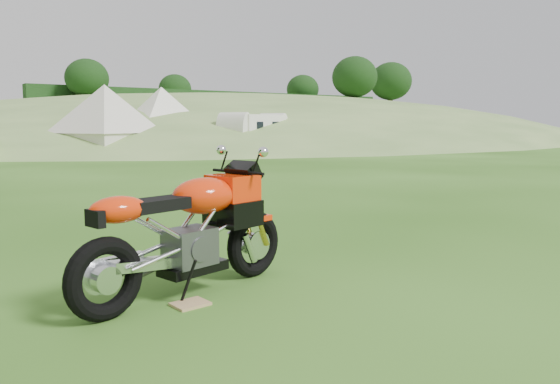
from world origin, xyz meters
TOP-DOWN VIEW (x-y plane):
  - ground at (0.00, 0.00)m, footprint 120.00×120.00m
  - hillside at (24.00, 40.00)m, footprint 80.00×64.00m
  - hedgerow at (24.00, 40.00)m, footprint 36.00×1.20m
  - sport_motorcycle at (-1.04, -0.03)m, footprint 2.16×0.94m
  - plywood_board at (-1.15, -0.27)m, footprint 0.29×0.24m
  - tent_mid at (5.10, 19.89)m, footprint 4.44×4.44m
  - tent_right at (8.71, 21.97)m, footprint 3.57×3.57m
  - caravan at (11.68, 18.00)m, footprint 4.39×3.15m

SIDE VIEW (x-z plane):
  - ground at x=0.00m, z-range 0.00..0.00m
  - hillside at x=24.00m, z-range -4.00..4.00m
  - hedgerow at x=24.00m, z-range -4.30..4.30m
  - plywood_board at x=-1.15m, z-range 0.00..0.02m
  - sport_motorcycle at x=-1.04m, z-range 0.00..1.26m
  - caravan at x=11.68m, z-range 0.00..1.88m
  - tent_mid at x=5.10m, z-range 0.00..2.91m
  - tent_right at x=8.71m, z-range 0.00..2.99m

